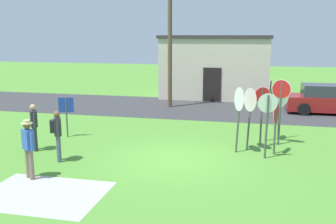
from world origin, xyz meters
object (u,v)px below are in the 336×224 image
object	(u,v)px
utility_pole	(170,41)
stop_sign_rear_left	(280,104)
parked_car_on_street	(327,100)
stop_sign_rear_right	(267,115)
stop_sign_leaning_right	(239,108)
stop_sign_tallest	(276,118)
stop_sign_far_back	(250,108)
person_on_left	(34,125)
stop_sign_nearest	(269,99)
stop_sign_center_cluster	(281,101)
stop_sign_leaning_left	(262,107)
person_near_signs	(57,132)
info_panel_leftmost	(66,110)
person_with_sunhat	(28,146)

from	to	relation	value
utility_pole	stop_sign_rear_left	xyz separation A→B (m)	(5.71, -5.86, -2.29)
parked_car_on_street	stop_sign_rear_left	size ratio (longest dim) A/B	2.06
parked_car_on_street	stop_sign_rear_right	bearing A→B (deg)	-111.22
stop_sign_leaning_right	parked_car_on_street	bearing A→B (deg)	62.04
stop_sign_tallest	stop_sign_far_back	bearing A→B (deg)	161.03
parked_car_on_street	utility_pole	bearing A→B (deg)	-179.06
stop_sign_rear_right	stop_sign_leaning_right	world-z (taller)	stop_sign_leaning_right
utility_pole	parked_car_on_street	bearing A→B (deg)	0.94
utility_pole	stop_sign_leaning_right	world-z (taller)	utility_pole
stop_sign_tallest	person_on_left	xyz separation A→B (m)	(-8.36, -1.50, -0.32)
stop_sign_nearest	stop_sign_center_cluster	bearing A→B (deg)	-45.92
stop_sign_center_cluster	stop_sign_leaning_right	size ratio (longest dim) A/B	1.07
stop_sign_leaning_left	stop_sign_center_cluster	world-z (taller)	stop_sign_center_cluster
stop_sign_leaning_left	person_near_signs	size ratio (longest dim) A/B	1.34
stop_sign_far_back	person_on_left	world-z (taller)	stop_sign_far_back
parked_car_on_street	stop_sign_rear_right	distance (m)	9.26
stop_sign_tallest	stop_sign_nearest	size ratio (longest dim) A/B	0.77
stop_sign_rear_left	info_panel_leftmost	world-z (taller)	stop_sign_rear_left
stop_sign_nearest	stop_sign_rear_right	world-z (taller)	stop_sign_nearest
stop_sign_leaning_left	stop_sign_center_cluster	bearing A→B (deg)	37.78
person_on_left	parked_car_on_street	bearing A→B (deg)	39.74
stop_sign_leaning_left	info_panel_leftmost	distance (m)	7.65
stop_sign_leaning_left	stop_sign_leaning_right	world-z (taller)	stop_sign_leaning_right
stop_sign_tallest	stop_sign_far_back	distance (m)	0.98
stop_sign_leaning_left	stop_sign_tallest	bearing A→B (deg)	-55.11
person_on_left	person_with_sunhat	xyz separation A→B (m)	(1.37, -2.52, 0.03)
person_near_signs	person_with_sunhat	bearing A→B (deg)	-90.99
stop_sign_leaning_right	info_panel_leftmost	distance (m)	6.89
stop_sign_center_cluster	stop_sign_tallest	bearing A→B (deg)	-99.82
stop_sign_center_cluster	stop_sign_nearest	bearing A→B (deg)	134.08
utility_pole	person_near_signs	bearing A→B (deg)	-98.24
stop_sign_rear_right	person_on_left	distance (m)	8.11
stop_sign_rear_right	info_panel_leftmost	distance (m)	7.88
parked_car_on_street	stop_sign_center_cluster	xyz separation A→B (m)	(-2.82, -6.77, 1.00)
stop_sign_tallest	stop_sign_rear_left	size ratio (longest dim) A/B	0.89
stop_sign_leaning_left	person_with_sunhat	bearing A→B (deg)	-144.24
utility_pole	info_panel_leftmost	xyz separation A→B (m)	(-2.63, -7.37, -2.61)
stop_sign_nearest	stop_sign_center_cluster	distance (m)	0.60
stop_sign_leaning_right	utility_pole	bearing A→B (deg)	117.96
stop_sign_far_back	info_panel_leftmost	bearing A→B (deg)	178.86
info_panel_leftmost	stop_sign_leaning_left	bearing A→B (deg)	1.68
stop_sign_leaning_left	person_on_left	bearing A→B (deg)	-164.59
stop_sign_tallest	stop_sign_nearest	bearing A→B (deg)	97.43
stop_sign_leaning_left	stop_sign_center_cluster	distance (m)	0.88
stop_sign_rear_left	stop_sign_nearest	bearing A→B (deg)	-143.66
utility_pole	person_near_signs	size ratio (longest dim) A/B	4.20
stop_sign_far_back	stop_sign_rear_right	distance (m)	1.11
person_on_left	stop_sign_center_cluster	bearing A→B (deg)	17.49
stop_sign_leaning_left	stop_sign_rear_right	world-z (taller)	stop_sign_leaning_left
stop_sign_leaning_right	stop_sign_rear_left	bearing A→B (deg)	54.20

